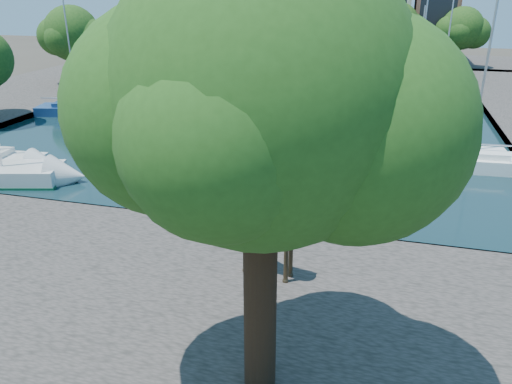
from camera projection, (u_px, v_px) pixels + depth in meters
ground at (151, 221)px, 22.93m from camera, size 160.00×160.00×0.00m
water_basin at (271, 108)px, 44.37m from camera, size 38.00×50.00×0.08m
near_quay at (57, 302)px, 16.58m from camera, size 50.00×14.00×0.50m
far_quay at (321, 59)px, 72.89m from camera, size 60.00×16.00×0.50m
left_quay at (30, 91)px, 50.24m from camera, size 14.00×52.00×0.50m
plane_tree at (266, 108)px, 10.16m from camera, size 8.32×6.40×10.62m
townhouse_west_end at (173, 6)px, 75.65m from camera, size 5.44×9.18×14.93m
townhouse_west_mid at (210, 0)px, 73.89m from camera, size 5.94×9.18×16.79m
townhouse_west_inner at (252, 7)px, 72.68m from camera, size 6.43×9.18×15.15m
townhouse_east_inner at (338, 5)px, 69.56m from camera, size 5.94×9.18×15.79m
townhouse_east_mid at (386, 2)px, 67.87m from camera, size 6.43×9.18×16.65m
townhouse_east_end at (436, 10)px, 66.70m from camera, size 5.44×9.18×14.43m
far_tree_far_west at (165, 23)px, 71.31m from camera, size 7.28×5.60×7.68m
far_tree_west at (218, 25)px, 69.45m from camera, size 6.76×5.20×7.36m
far_tree_mid_west at (274, 25)px, 67.46m from camera, size 7.80×6.00×8.00m
far_tree_mid_east at (333, 27)px, 65.62m from camera, size 7.02×5.40×7.52m
far_tree_east at (396, 27)px, 63.67m from camera, size 7.54×5.80×7.84m
far_tree_far_east at (463, 30)px, 61.83m from camera, size 6.76×5.20×7.36m
side_tree_left_far at (73, 35)px, 51.12m from camera, size 7.28×5.60×7.88m
giraffe_statue at (262, 210)px, 16.94m from camera, size 3.45×1.02×4.94m
sailboat_left_b at (78, 108)px, 41.61m from camera, size 6.91×3.61×11.66m
sailboat_left_c at (158, 90)px, 48.99m from camera, size 5.75×3.45×10.31m
sailboat_left_d at (150, 84)px, 51.48m from camera, size 4.99×2.94×9.61m
sailboat_left_e at (171, 73)px, 58.65m from camera, size 6.12×3.09×9.56m
sailboat_right_a at (470, 158)px, 29.13m from camera, size 7.02×2.89×10.36m
sailboat_right_b at (412, 113)px, 40.08m from camera, size 5.98×3.99×8.63m
sailboat_right_c at (416, 100)px, 44.69m from camera, size 6.66×4.20×9.21m
sailboat_right_d at (441, 88)px, 49.41m from camera, size 5.62×3.60×10.32m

